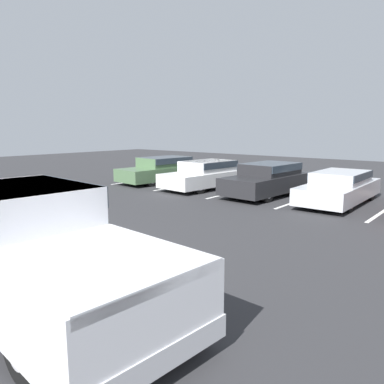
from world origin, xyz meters
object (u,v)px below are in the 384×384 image
parked_sedan_b (207,174)px  parked_sedan_c (269,178)px  pickup_truck (30,247)px  parked_sedan_a (164,169)px  parked_sedan_d (340,186)px

parked_sedan_b → parked_sedan_c: parked_sedan_c is taller
pickup_truck → parked_sedan_a: size_ratio=1.26×
pickup_truck → parked_sedan_c: size_ratio=1.32×
parked_sedan_d → parked_sedan_c: bearing=-87.7°
pickup_truck → parked_sedan_a: pickup_truck is taller
pickup_truck → parked_sedan_d: 11.07m
parked_sedan_b → parked_sedan_d: 5.79m
pickup_truck → parked_sedan_c: pickup_truck is taller
pickup_truck → parked_sedan_c: (-1.78, 10.88, -0.20)m
parked_sedan_c → parked_sedan_d: parked_sedan_c is taller
parked_sedan_a → parked_sedan_b: bearing=91.2°
pickup_truck → parked_sedan_b: (-4.79, 10.71, -0.23)m
parked_sedan_c → pickup_truck: bearing=12.5°
parked_sedan_a → parked_sedan_c: size_ratio=1.05×
parked_sedan_c → parked_sedan_d: 2.77m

